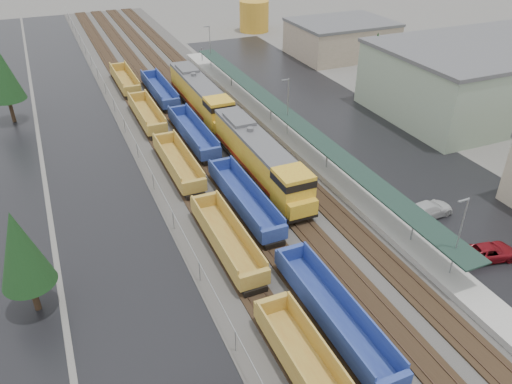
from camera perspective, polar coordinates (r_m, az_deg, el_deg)
ballast_strip at (r=70.84m, az=-7.10°, el=8.00°), size 20.00×160.00×0.08m
trackbed at (r=70.79m, az=-7.11°, el=8.09°), size 14.60×160.00×0.22m
west_parking_lot at (r=68.63m, az=-19.17°, el=5.62°), size 10.00×160.00×0.02m
east_commuter_lot at (r=70.03m, az=10.57°, el=7.39°), size 16.00×100.00×0.02m
station_platform at (r=65.24m, az=3.57°, el=6.74°), size 3.00×80.00×8.00m
chainlink_fence at (r=67.02m, az=-14.60°, el=7.27°), size 0.08×160.04×2.02m
industrial_buildings at (r=77.45m, az=24.54°, el=10.82°), size 32.52×75.30×9.50m
tree_west_near at (r=39.62m, az=-25.35°, el=-5.91°), size 3.96×3.96×9.00m
tree_west_far at (r=75.75m, az=-27.11°, el=12.13°), size 4.84×4.84×11.00m
tree_east at (r=78.97m, az=13.49°, el=14.83°), size 4.40×4.40×10.00m
locomotive_lead at (r=54.67m, az=0.54°, el=3.86°), size 3.30×21.75×4.92m
locomotive_trail at (r=72.72m, az=-6.32°, el=10.85°), size 3.30×21.75×4.92m
well_string_yellow at (r=44.58m, az=-3.38°, el=-5.44°), size 2.68×107.18×2.38m
well_string_blue at (r=43.68m, az=2.94°, el=-6.33°), size 2.62×101.05×2.32m
storage_tank at (r=119.12m, az=-0.21°, el=19.46°), size 6.58×6.58×6.58m
parked_car_east_b at (r=48.39m, az=25.10°, el=-6.22°), size 3.27×5.36×1.39m
parked_car_east_c at (r=51.99m, az=19.08°, el=-1.93°), size 2.65×5.61×1.58m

